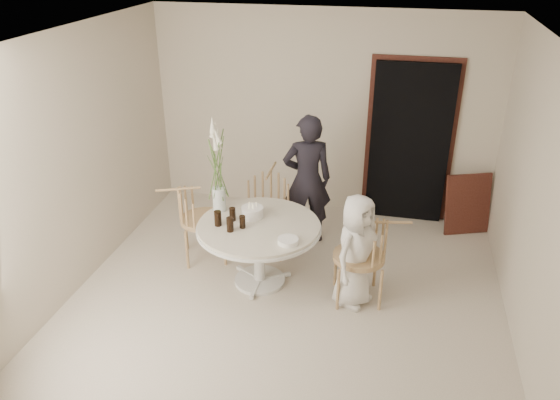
% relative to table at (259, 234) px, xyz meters
% --- Properties ---
extents(ground, '(4.50, 4.50, 0.00)m').
position_rel_table_xyz_m(ground, '(0.35, -0.25, -0.62)').
color(ground, beige).
rests_on(ground, ground).
extents(room_shell, '(4.50, 4.50, 4.50)m').
position_rel_table_xyz_m(room_shell, '(0.35, -0.25, 1.00)').
color(room_shell, white).
rests_on(room_shell, ground).
extents(doorway, '(1.00, 0.10, 2.10)m').
position_rel_table_xyz_m(doorway, '(1.50, 1.94, 0.43)').
color(doorway, black).
rests_on(doorway, ground).
extents(door_trim, '(1.12, 0.03, 2.22)m').
position_rel_table_xyz_m(door_trim, '(1.50, 1.98, 0.49)').
color(door_trim, '#57271E').
rests_on(door_trim, ground).
extents(table, '(1.33, 1.33, 0.73)m').
position_rel_table_xyz_m(table, '(0.00, 0.00, 0.00)').
color(table, silver).
rests_on(table, ground).
extents(picture_frame, '(0.61, 0.37, 0.78)m').
position_rel_table_xyz_m(picture_frame, '(2.30, 1.70, -0.23)').
color(picture_frame, '#57271E').
rests_on(picture_frame, ground).
extents(chair_far, '(0.55, 0.59, 0.96)m').
position_rel_table_xyz_m(chair_far, '(-0.10, 0.82, 0.01)').
color(chair_far, tan).
rests_on(chair_far, ground).
extents(chair_right, '(0.61, 0.58, 0.93)m').
position_rel_table_xyz_m(chair_right, '(1.20, -0.02, -0.01)').
color(chair_right, tan).
rests_on(chair_right, ground).
extents(chair_left, '(0.68, 0.65, 0.94)m').
position_rel_table_xyz_m(chair_left, '(-0.88, 0.31, -0.01)').
color(chair_left, tan).
rests_on(chair_left, ground).
extents(girl, '(0.69, 0.55, 1.63)m').
position_rel_table_xyz_m(girl, '(0.33, 1.06, 0.20)').
color(girl, black).
rests_on(girl, ground).
extents(boy, '(0.62, 0.71, 1.22)m').
position_rel_table_xyz_m(boy, '(1.04, -0.12, -0.00)').
color(boy, white).
rests_on(boy, ground).
extents(birthday_cake, '(0.24, 0.24, 0.16)m').
position_rel_table_xyz_m(birthday_cake, '(-0.11, 0.15, 0.17)').
color(birthday_cake, white).
rests_on(birthday_cake, table).
extents(cola_tumbler_a, '(0.09, 0.09, 0.16)m').
position_rel_table_xyz_m(cola_tumbler_a, '(-0.25, -0.21, 0.19)').
color(cola_tumbler_a, black).
rests_on(cola_tumbler_a, table).
extents(cola_tumbler_b, '(0.07, 0.07, 0.14)m').
position_rel_table_xyz_m(cola_tumbler_b, '(-0.15, -0.11, 0.18)').
color(cola_tumbler_b, black).
rests_on(cola_tumbler_b, table).
extents(cola_tumbler_c, '(0.08, 0.08, 0.17)m').
position_rel_table_xyz_m(cola_tumbler_c, '(-0.41, -0.12, 0.20)').
color(cola_tumbler_c, black).
rests_on(cola_tumbler_c, table).
extents(cola_tumbler_d, '(0.09, 0.09, 0.15)m').
position_rel_table_xyz_m(cola_tumbler_d, '(-0.29, 0.02, 0.19)').
color(cola_tumbler_d, black).
rests_on(cola_tumbler_d, table).
extents(plate_stack, '(0.21, 0.21, 0.05)m').
position_rel_table_xyz_m(plate_stack, '(0.38, -0.31, 0.14)').
color(plate_stack, white).
rests_on(plate_stack, table).
extents(flower_vase, '(0.15, 0.15, 1.08)m').
position_rel_table_xyz_m(flower_vase, '(-0.51, 0.22, 0.59)').
color(flower_vase, silver).
rests_on(flower_vase, table).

